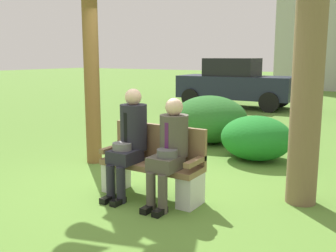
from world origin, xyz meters
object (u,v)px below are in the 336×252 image
(seated_man_left, at_px, (129,137))
(shrub_mid_lawn, at_px, (256,138))
(shrub_near_bench, at_px, (210,119))
(parked_car_near, at_px, (235,83))
(park_bench, at_px, (153,166))
(seated_man_right, at_px, (170,146))

(seated_man_left, relative_size, shrub_mid_lawn, 1.12)
(shrub_near_bench, relative_size, parked_car_near, 0.39)
(park_bench, distance_m, parked_car_near, 9.19)
(seated_man_left, height_order, shrub_mid_lawn, seated_man_left)
(shrub_near_bench, relative_size, shrub_mid_lawn, 1.27)
(seated_man_right, bearing_deg, parked_car_near, 107.55)
(park_bench, relative_size, shrub_near_bench, 0.86)
(seated_man_left, xyz_separation_m, parked_car_near, (-2.23, 8.95, 0.09))
(parked_car_near, bearing_deg, park_bench, -74.12)
(park_bench, bearing_deg, shrub_mid_lawn, 78.15)
(seated_man_left, distance_m, seated_man_right, 0.60)
(parked_car_near, bearing_deg, seated_man_left, -75.98)
(shrub_mid_lawn, bearing_deg, parked_car_near, 115.10)
(seated_man_right, distance_m, shrub_mid_lawn, 2.55)
(seated_man_right, xyz_separation_m, shrub_near_bench, (-1.09, 3.35, -0.23))
(park_bench, distance_m, seated_man_left, 0.47)
(park_bench, height_order, seated_man_left, seated_man_left)
(seated_man_right, bearing_deg, park_bench, 158.45)
(park_bench, height_order, parked_car_near, parked_car_near)
(shrub_near_bench, bearing_deg, parked_car_near, 107.28)
(seated_man_right, relative_size, shrub_near_bench, 0.82)
(park_bench, xyz_separation_m, seated_man_right, (0.32, -0.13, 0.31))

